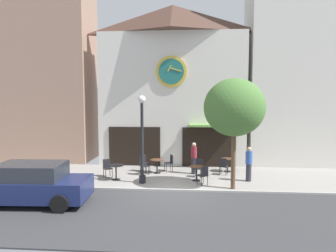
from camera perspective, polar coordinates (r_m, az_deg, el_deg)
ground_plane at (r=13.46m, az=1.35°, el=-12.25°), size 24.29×10.37×0.13m
clock_building at (r=19.08m, az=0.83°, el=7.91°), size 8.73×3.28×9.55m
neighbor_building_left at (r=22.01m, az=-22.34°, el=12.35°), size 6.55×3.07×13.79m
neighbor_building_right at (r=20.84m, az=22.65°, el=12.21°), size 5.88×3.34×13.40m
street_lamp at (r=14.53m, az=-4.78°, el=-2.40°), size 0.36×0.36×4.13m
street_tree at (r=13.74m, az=12.11°, el=3.30°), size 2.65×2.39×4.86m
cafe_table_rightmost at (r=15.50m, az=-9.54°, el=-7.80°), size 0.76×0.76×0.74m
cafe_table_near_door at (r=16.67m, az=-2.03°, el=-6.88°), size 0.72×0.72×0.73m
cafe_table_near_curb at (r=15.24m, az=5.28°, el=-8.12°), size 0.71×0.71×0.72m
cafe_table_center_left at (r=17.27m, az=10.92°, el=-6.56°), size 0.72×0.72×0.73m
cafe_chair_near_tree at (r=14.45m, az=6.53°, el=-8.78°), size 0.55×0.55×0.90m
cafe_chair_by_entrance at (r=17.06m, az=-4.39°, el=-6.60°), size 0.56×0.56×0.90m
cafe_chair_near_lamp at (r=16.19m, az=-11.11°, el=-7.33°), size 0.56×0.56×0.90m
cafe_chair_outer at (r=15.99m, az=5.65°, el=-7.41°), size 0.49×0.49×0.90m
cafe_chair_corner at (r=17.07m, az=0.35°, el=-6.57°), size 0.52×0.52×0.90m
cafe_chair_curbside at (r=16.38m, az=-4.63°, el=-7.10°), size 0.55×0.55×0.90m
cafe_chair_mid_row at (r=16.48m, az=10.11°, el=-7.09°), size 0.50×0.50×0.90m
pedestrian_blue at (r=15.51m, az=14.64°, el=-6.69°), size 0.36×0.36×1.67m
pedestrian_maroon at (r=16.50m, az=4.78°, el=-5.83°), size 0.33×0.33×1.67m
parked_car_navy at (r=13.01m, az=-23.82°, el=-9.73°), size 4.38×2.17×1.55m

